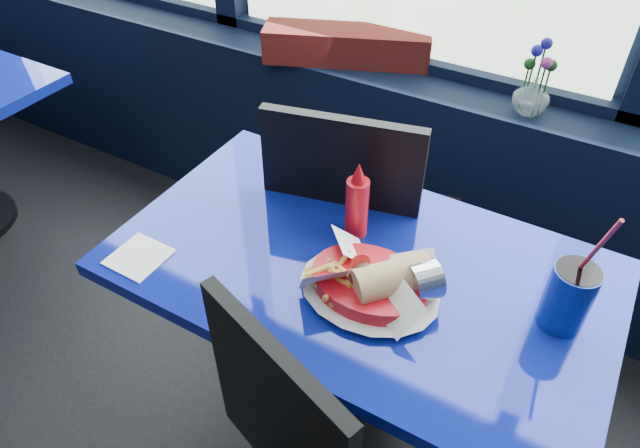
{
  "coord_description": "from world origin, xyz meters",
  "views": [
    {
      "loc": [
        0.71,
        1.1,
        1.74
      ],
      "look_at": [
        0.2,
        1.98,
        0.85
      ],
      "focal_mm": 32.0,
      "sensor_mm": 36.0,
      "label": 1
    }
  ],
  "objects": [
    {
      "name": "food_basket",
      "position": [
        0.37,
        1.92,
        0.79
      ],
      "size": [
        0.36,
        0.36,
        0.11
      ],
      "rotation": [
        0.0,
        0.0,
        0.42
      ],
      "color": "red",
      "rests_on": "near_table"
    },
    {
      "name": "flower_vase",
      "position": [
        0.48,
        2.83,
        0.87
      ],
      "size": [
        0.15,
        0.15,
        0.24
      ],
      "rotation": [
        0.0,
        0.0,
        0.3
      ],
      "color": "silver",
      "rests_on": "window_sill"
    },
    {
      "name": "planter_box",
      "position": [
        -0.2,
        2.87,
        0.86
      ],
      "size": [
        0.61,
        0.36,
        0.12
      ],
      "primitive_type": "cube",
      "rotation": [
        0.0,
        0.0,
        0.39
      ],
      "color": "maroon",
      "rests_on": "window_sill"
    },
    {
      "name": "ketchup_bottle",
      "position": [
        0.24,
        2.09,
        0.85
      ],
      "size": [
        0.06,
        0.06,
        0.22
      ],
      "color": "red",
      "rests_on": "near_table"
    },
    {
      "name": "soda_cup",
      "position": [
        0.76,
        2.06,
        0.83
      ],
      "size": [
        0.1,
        0.1,
        0.33
      ],
      "rotation": [
        0.0,
        0.0,
        0.01
      ],
      "color": "navy",
      "rests_on": "near_table"
    },
    {
      "name": "napkin",
      "position": [
        -0.18,
        1.74,
        0.75
      ],
      "size": [
        0.13,
        0.13,
        0.0
      ],
      "primitive_type": "cube",
      "rotation": [
        0.0,
        0.0,
        -0.01
      ],
      "color": "white",
      "rests_on": "near_table"
    },
    {
      "name": "window_sill",
      "position": [
        0.0,
        2.87,
        0.4
      ],
      "size": [
        5.0,
        0.26,
        0.8
      ],
      "primitive_type": "cube",
      "color": "black",
      "rests_on": "ground"
    },
    {
      "name": "near_table",
      "position": [
        0.3,
        2.0,
        0.57
      ],
      "size": [
        1.2,
        0.7,
        0.75
      ],
      "color": "black",
      "rests_on": "ground"
    },
    {
      "name": "chair_near_back",
      "position": [
        0.17,
        2.31,
        0.58
      ],
      "size": [
        0.55,
        0.55,
        1.01
      ],
      "rotation": [
        0.0,
        0.0,
        3.37
      ],
      "color": "black",
      "rests_on": "ground"
    }
  ]
}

